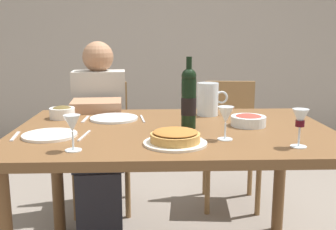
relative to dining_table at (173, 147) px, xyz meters
The scene contains 19 objects.
back_wall 2.70m from the dining_table, 90.00° to the left, with size 8.00×0.10×2.80m, color #A3998E.
dining_table is the anchor object (origin of this frame).
wine_bottle 0.25m from the dining_table, ahead, with size 0.07×0.07×0.34m.
water_pitcher 0.41m from the dining_table, 56.51° to the left, with size 0.17×0.12×0.18m.
baked_tart 0.31m from the dining_table, 91.56° to the right, with size 0.26×0.26×0.06m.
salad_bowl 0.39m from the dining_table, ahead, with size 0.17×0.17×0.06m.
olive_bowl 0.65m from the dining_table, 156.23° to the left, with size 0.13×0.13×0.07m.
wine_glass_left_diner 0.36m from the dining_table, 46.17° to the right, with size 0.07×0.07×0.14m.
wine_glass_right_diner 0.62m from the dining_table, 35.50° to the right, with size 0.06×0.06×0.15m.
wine_glass_centre 0.57m from the dining_table, 138.36° to the right, with size 0.06×0.06×0.14m.
dinner_plate_left_setting 0.39m from the dining_table, 144.39° to the left, with size 0.25×0.25×0.01m, color silver.
dinner_plate_right_setting 0.57m from the dining_table, 166.27° to the right, with size 0.24×0.24×0.01m, color white.
fork_left_setting 0.51m from the dining_table, 154.40° to the left, with size 0.16×0.01×0.01m, color silver.
knife_left_setting 0.28m from the dining_table, 125.19° to the left, with size 0.18×0.01×0.01m, color silver.
knife_right_setting 0.43m from the dining_table, 161.42° to the right, with size 0.18×0.01×0.01m, color silver.
spoon_right_setting 0.72m from the dining_table, 169.13° to the right, with size 0.16×0.01×0.01m, color silver.
chair_left 1.00m from the dining_table, 117.51° to the left, with size 0.43×0.43×0.87m.
diner_left 0.78m from the dining_table, 124.62° to the left, with size 0.36×0.52×1.16m.
chair_right 1.03m from the dining_table, 63.28° to the left, with size 0.43×0.43×0.87m.
Camera 1 is at (-0.10, -1.82, 1.19)m, focal length 42.10 mm.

